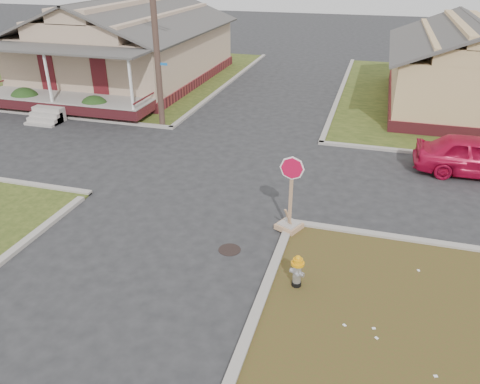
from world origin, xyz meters
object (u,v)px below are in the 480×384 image
(utility_pole, at_px, (155,26))
(red_sedan, at_px, (477,156))
(stop_sign, at_px, (290,214))
(fire_hydrant, at_px, (297,269))

(utility_pole, relative_size, red_sedan, 2.02)
(red_sedan, bearing_deg, utility_pole, 81.22)
(stop_sign, relative_size, red_sedan, 0.53)
(fire_hydrant, bearing_deg, red_sedan, 77.69)
(utility_pole, xyz_separation_m, red_sedan, (13.80, -1.91, -3.90))
(fire_hydrant, relative_size, stop_sign, 0.38)
(red_sedan, bearing_deg, fire_hydrant, 147.53)
(utility_pole, xyz_separation_m, fire_hydrant, (8.52, -10.51, -4.12))
(utility_pole, relative_size, stop_sign, 3.77)
(fire_hydrant, height_order, red_sedan, red_sedan)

